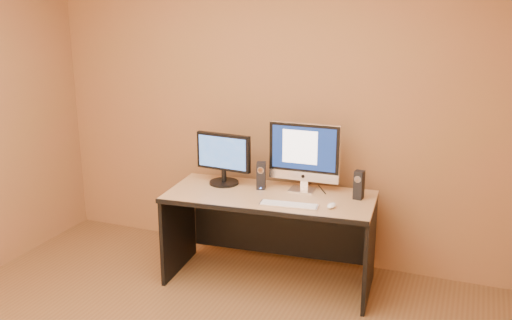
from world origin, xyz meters
name	(u,v)px	position (x,y,z in m)	size (l,w,h in m)	color
walls	(141,172)	(0.00, 0.00, 1.30)	(4.00, 4.00, 2.60)	#8F593A
desk	(269,239)	(0.18, 1.45, 0.36)	(1.57, 0.69, 0.73)	tan
imac	(303,157)	(0.38, 1.65, 0.99)	(0.56, 0.21, 0.54)	silver
second_monitor	(224,159)	(-0.26, 1.57, 0.93)	(0.47, 0.24, 0.41)	black
speaker_left	(261,176)	(0.06, 1.56, 0.83)	(0.07, 0.07, 0.22)	black
speaker_right	(359,185)	(0.82, 1.61, 0.83)	(0.07, 0.07, 0.22)	black
keyboard	(289,205)	(0.39, 1.28, 0.73)	(0.42, 0.11, 0.02)	silver
mouse	(332,205)	(0.68, 1.35, 0.74)	(0.06, 0.10, 0.04)	white
cable_a	(322,189)	(0.51, 1.71, 0.73)	(0.01, 0.01, 0.22)	black
cable_b	(305,186)	(0.37, 1.74, 0.73)	(0.01, 0.01, 0.18)	black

